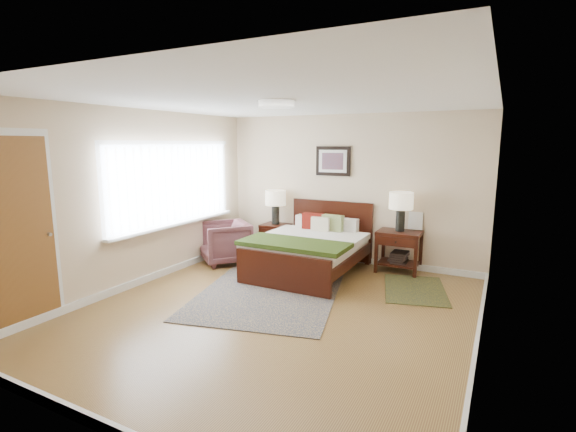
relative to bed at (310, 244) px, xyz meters
The scene contains 18 objects.
floor 1.66m from the bed, 80.13° to the right, with size 5.00×5.00×0.00m, color olive.
back_wall 1.24m from the bed, 73.67° to the left, with size 4.50×0.04×2.50m, color beige.
front_wall 4.15m from the bed, 86.16° to the right, with size 4.50×0.04×2.50m, color beige.
left_wall 2.64m from the bed, 141.57° to the right, with size 0.04×5.00×2.50m, color beige.
right_wall 3.07m from the bed, 31.87° to the right, with size 0.04×5.00×2.50m, color beige.
ceiling 2.58m from the bed, 80.13° to the right, with size 4.50×5.00×0.02m, color white.
window 2.30m from the bed, 155.69° to the right, with size 0.11×2.72×1.32m.
door 3.90m from the bed, 120.54° to the right, with size 0.06×1.00×2.18m.
ceil_fixture 2.55m from the bed, 80.13° to the right, with size 0.44×0.44×0.08m.
bed is the anchor object (origin of this frame).
wall_art 1.54m from the bed, 89.96° to the left, with size 0.62×0.05×0.50m.
nightstand_left 1.22m from the bed, 146.08° to the left, with size 0.48×0.43×0.57m.
nightstand_right 1.40m from the bed, 29.38° to the left, with size 0.66×0.50×0.66m.
lamp_left 1.34m from the bed, 145.30° to the left, with size 0.37×0.37×0.61m.
lamp_right 1.54m from the bed, 29.85° to the left, with size 0.37×0.37×0.61m.
armchair 1.54m from the bed, behind, with size 0.76×0.78×0.71m, color brown.
rug_persian 1.13m from the bed, 97.64° to the right, with size 1.81×2.56×0.01m, color #0C1D3C.
rug_navy 1.69m from the bed, ahead, with size 0.81×1.22×0.01m, color black.
Camera 1 is at (2.34, -4.23, 2.02)m, focal length 26.00 mm.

